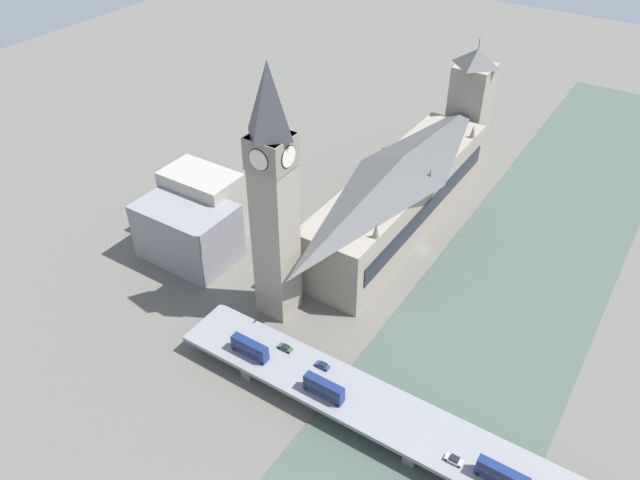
% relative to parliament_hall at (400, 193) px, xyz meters
% --- Properties ---
extents(ground_plane, '(600.00, 600.00, 0.00)m').
position_rel_parliament_hall_xyz_m(ground_plane, '(-14.49, 8.00, -14.30)').
color(ground_plane, '#605E56').
extents(river_water, '(54.09, 360.00, 0.30)m').
position_rel_parliament_hall_xyz_m(river_water, '(-47.54, 8.00, -14.15)').
color(river_water, '#47564C').
rests_on(river_water, ground_plane).
extents(parliament_hall, '(23.45, 99.53, 28.77)m').
position_rel_parliament_hall_xyz_m(parliament_hall, '(0.00, 0.00, 0.00)').
color(parliament_hall, gray).
rests_on(parliament_hall, ground_plane).
extents(clock_tower, '(11.26, 11.26, 79.16)m').
position_rel_parliament_hall_xyz_m(clock_tower, '(10.60, 58.80, 27.50)').
color(clock_tower, gray).
rests_on(clock_tower, ground_plane).
extents(victoria_tower, '(14.59, 14.59, 51.62)m').
position_rel_parliament_hall_xyz_m(victoria_tower, '(0.06, -61.06, 9.51)').
color(victoria_tower, gray).
rests_on(victoria_tower, ground_plane).
extents(road_bridge, '(140.18, 16.63, 5.88)m').
position_rel_parliament_hall_xyz_m(road_bridge, '(-47.54, 80.16, -9.53)').
color(road_bridge, slate).
rests_on(road_bridge, ground_plane).
extents(double_decker_bus_lead, '(11.96, 2.54, 4.91)m').
position_rel_parliament_hall_xyz_m(double_decker_bus_lead, '(-68.15, 83.23, -5.70)').
color(double_decker_bus_lead, navy).
rests_on(double_decker_bus_lead, road_bridge).
extents(double_decker_bus_mid, '(11.28, 2.65, 4.90)m').
position_rel_parliament_hall_xyz_m(double_decker_bus_mid, '(2.43, 83.25, -5.73)').
color(double_decker_bus_mid, navy).
rests_on(double_decker_bus_mid, road_bridge).
extents(double_decker_bus_rear, '(11.23, 2.56, 5.07)m').
position_rel_parliament_hall_xyz_m(double_decker_bus_rear, '(-21.86, 84.07, -5.63)').
color(double_decker_bus_rear, navy).
rests_on(double_decker_bus_rear, road_bridge).
extents(car_northbound_mid, '(3.94, 1.75, 1.38)m').
position_rel_parliament_hall_xyz_m(car_northbound_mid, '(-16.51, 76.37, -7.73)').
color(car_northbound_mid, navy).
rests_on(car_northbound_mid, road_bridge).
extents(car_southbound_lead, '(4.16, 1.80, 1.53)m').
position_rel_parliament_hall_xyz_m(car_southbound_lead, '(-57.31, 83.99, -7.67)').
color(car_southbound_lead, silver).
rests_on(car_southbound_lead, road_bridge).
extents(car_southbound_mid, '(4.16, 1.78, 1.24)m').
position_rel_parliament_hall_xyz_m(car_southbound_mid, '(-4.44, 76.49, -7.77)').
color(car_southbound_mid, '#2D5638').
rests_on(car_southbound_mid, road_bridge).
extents(city_block_west, '(26.10, 15.94, 25.01)m').
position_rel_parliament_hall_xyz_m(city_block_west, '(55.32, 41.28, -1.79)').
color(city_block_west, '#A39E93').
rests_on(city_block_west, ground_plane).
extents(city_block_center, '(31.08, 21.53, 20.43)m').
position_rel_parliament_hall_xyz_m(city_block_center, '(51.42, 53.98, -4.08)').
color(city_block_center, gray).
rests_on(city_block_center, ground_plane).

